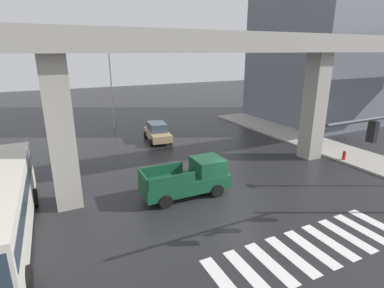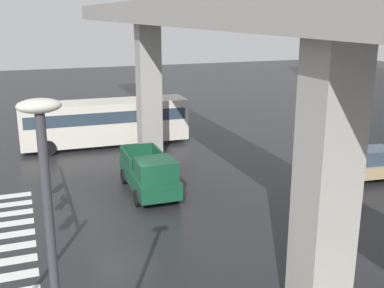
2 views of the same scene
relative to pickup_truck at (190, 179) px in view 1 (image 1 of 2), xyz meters
name	(u,v)px [view 1 (image 1 of 2)]	position (x,y,z in m)	size (l,w,h in m)	color
ground_plane	(243,199)	(2.41, -1.92, -0.99)	(120.00, 120.00, 0.00)	#232326
crosswalk_stripes	(311,248)	(2.41, -6.89, -0.98)	(9.35, 2.80, 0.01)	silver
elevated_overpass	(214,53)	(2.41, 1.77, 6.96)	(55.21, 2.55, 9.18)	#9E9991
sidewalk_east	(355,156)	(14.52, 0.08, -0.91)	(4.00, 36.00, 0.15)	#9E9991
pickup_truck	(190,179)	(0.00, 0.00, 0.00)	(5.13, 2.15, 2.08)	#14472D
sedan_tan	(157,132)	(2.05, 11.32, -0.14)	(2.32, 4.47, 1.72)	tan
fire_hydrant	(344,156)	(12.92, -0.16, -0.56)	(0.24, 0.24, 0.85)	red
flagpole	(111,76)	(-0.40, 18.01, 4.58)	(1.16, 0.12, 9.57)	silver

